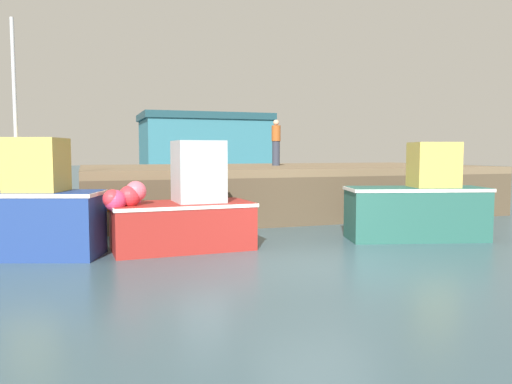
{
  "coord_description": "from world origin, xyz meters",
  "views": [
    {
      "loc": [
        -4.43,
        -9.16,
        2.26
      ],
      "look_at": [
        0.5,
        5.26,
        1.05
      ],
      "focal_mm": 35.34,
      "sensor_mm": 36.0,
      "label": 1
    }
  ],
  "objects_px": {
    "fishing_boat_near_right": "(181,211)",
    "fishing_boat_mid": "(419,205)",
    "fishing_boat_near_left": "(22,213)",
    "dockworker": "(276,143)"
  },
  "relations": [
    {
      "from": "fishing_boat_mid",
      "to": "dockworker",
      "type": "distance_m",
      "value": 7.33
    },
    {
      "from": "fishing_boat_near_left",
      "to": "fishing_boat_near_right",
      "type": "xyz_separation_m",
      "value": [
        3.39,
        -0.21,
        -0.07
      ]
    },
    {
      "from": "fishing_boat_mid",
      "to": "dockworker",
      "type": "height_order",
      "value": "dockworker"
    },
    {
      "from": "fishing_boat_near_left",
      "to": "dockworker",
      "type": "height_order",
      "value": "fishing_boat_near_left"
    },
    {
      "from": "fishing_boat_near_left",
      "to": "fishing_boat_mid",
      "type": "relative_size",
      "value": 1.35
    },
    {
      "from": "fishing_boat_near_left",
      "to": "fishing_boat_mid",
      "type": "distance_m",
      "value": 9.46
    },
    {
      "from": "fishing_boat_near_right",
      "to": "fishing_boat_mid",
      "type": "bearing_deg",
      "value": -6.55
    },
    {
      "from": "fishing_boat_near_right",
      "to": "fishing_boat_mid",
      "type": "xyz_separation_m",
      "value": [
        6.03,
        -0.69,
        0.02
      ]
    },
    {
      "from": "fishing_boat_near_left",
      "to": "fishing_boat_mid",
      "type": "xyz_separation_m",
      "value": [
        9.42,
        -0.9,
        -0.05
      ]
    },
    {
      "from": "dockworker",
      "to": "fishing_boat_mid",
      "type": "bearing_deg",
      "value": -80.03
    }
  ]
}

